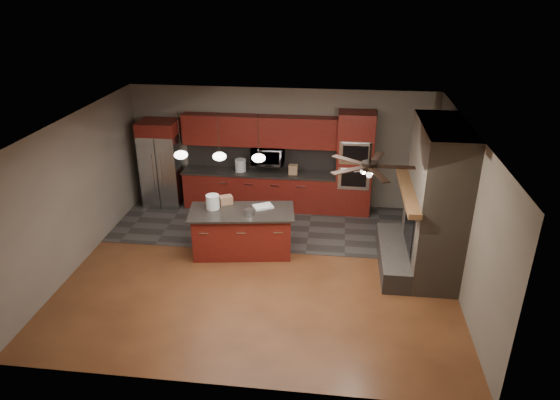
# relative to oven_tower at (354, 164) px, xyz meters

# --- Properties ---
(ground) EXTENTS (7.00, 7.00, 0.00)m
(ground) POSITION_rel_oven_tower_xyz_m (-1.70, -2.69, -1.19)
(ground) COLOR brown
(ground) RESTS_ON ground
(ceiling) EXTENTS (7.00, 6.00, 0.02)m
(ceiling) POSITION_rel_oven_tower_xyz_m (-1.70, -2.69, 1.61)
(ceiling) COLOR white
(ceiling) RESTS_ON back_wall
(back_wall) EXTENTS (7.00, 0.02, 2.80)m
(back_wall) POSITION_rel_oven_tower_xyz_m (-1.70, 0.31, 0.21)
(back_wall) COLOR #746A5D
(back_wall) RESTS_ON ground
(right_wall) EXTENTS (0.02, 6.00, 2.80)m
(right_wall) POSITION_rel_oven_tower_xyz_m (1.80, -2.69, 0.21)
(right_wall) COLOR #746A5D
(right_wall) RESTS_ON ground
(left_wall) EXTENTS (0.02, 6.00, 2.80)m
(left_wall) POSITION_rel_oven_tower_xyz_m (-5.20, -2.69, 0.21)
(left_wall) COLOR #746A5D
(left_wall) RESTS_ON ground
(slate_tile_patch) EXTENTS (7.00, 2.40, 0.01)m
(slate_tile_patch) POSITION_rel_oven_tower_xyz_m (-1.70, -0.89, -1.19)
(slate_tile_patch) COLOR #393633
(slate_tile_patch) RESTS_ON ground
(fireplace_column) EXTENTS (1.30, 2.10, 2.80)m
(fireplace_column) POSITION_rel_oven_tower_xyz_m (1.34, -2.29, 0.11)
(fireplace_column) COLOR brown
(fireplace_column) RESTS_ON ground
(back_cabinetry) EXTENTS (3.59, 0.64, 2.20)m
(back_cabinetry) POSITION_rel_oven_tower_xyz_m (-2.18, 0.05, -0.30)
(back_cabinetry) COLOR maroon
(back_cabinetry) RESTS_ON ground
(oven_tower) EXTENTS (0.80, 0.63, 2.38)m
(oven_tower) POSITION_rel_oven_tower_xyz_m (0.00, 0.00, 0.00)
(oven_tower) COLOR maroon
(oven_tower) RESTS_ON ground
(microwave) EXTENTS (0.73, 0.41, 0.50)m
(microwave) POSITION_rel_oven_tower_xyz_m (-1.98, 0.06, 0.11)
(microwave) COLOR silver
(microwave) RESTS_ON back_cabinetry
(refrigerator) EXTENTS (0.88, 0.75, 2.06)m
(refrigerator) POSITION_rel_oven_tower_xyz_m (-4.48, -0.07, -0.16)
(refrigerator) COLOR silver
(refrigerator) RESTS_ON ground
(kitchen_island) EXTENTS (2.14, 1.20, 0.92)m
(kitchen_island) POSITION_rel_oven_tower_xyz_m (-2.18, -2.16, -0.73)
(kitchen_island) COLOR maroon
(kitchen_island) RESTS_ON ground
(white_bucket) EXTENTS (0.36, 0.36, 0.28)m
(white_bucket) POSITION_rel_oven_tower_xyz_m (-2.76, -2.10, -0.13)
(white_bucket) COLOR silver
(white_bucket) RESTS_ON kitchen_island
(paint_can) EXTENTS (0.21, 0.21, 0.11)m
(paint_can) POSITION_rel_oven_tower_xyz_m (-2.01, -2.30, -0.21)
(paint_can) COLOR #A2A2A6
(paint_can) RESTS_ON kitchen_island
(paint_tray) EXTENTS (0.45, 0.40, 0.04)m
(paint_tray) POSITION_rel_oven_tower_xyz_m (-1.79, -1.94, -0.25)
(paint_tray) COLOR white
(paint_tray) RESTS_ON kitchen_island
(cardboard_box) EXTENTS (0.31, 0.28, 0.16)m
(cardboard_box) POSITION_rel_oven_tower_xyz_m (-2.55, -1.85, -0.19)
(cardboard_box) COLOR #8D6549
(cardboard_box) RESTS_ON kitchen_island
(counter_bucket) EXTENTS (0.31, 0.31, 0.29)m
(counter_bucket) POSITION_rel_oven_tower_xyz_m (-2.61, 0.01, -0.15)
(counter_bucket) COLOR silver
(counter_bucket) RESTS_ON back_cabinetry
(counter_box) EXTENTS (0.20, 0.16, 0.22)m
(counter_box) POSITION_rel_oven_tower_xyz_m (-1.38, -0.04, -0.18)
(counter_box) COLOR #95704D
(counter_box) RESTS_ON back_cabinetry
(pendant_left) EXTENTS (0.26, 0.26, 0.92)m
(pendant_left) POSITION_rel_oven_tower_xyz_m (-3.35, -1.99, 0.77)
(pendant_left) COLOR black
(pendant_left) RESTS_ON ceiling
(pendant_center) EXTENTS (0.26, 0.26, 0.92)m
(pendant_center) POSITION_rel_oven_tower_xyz_m (-2.60, -1.99, 0.77)
(pendant_center) COLOR black
(pendant_center) RESTS_ON ceiling
(pendant_right) EXTENTS (0.26, 0.26, 0.92)m
(pendant_right) POSITION_rel_oven_tower_xyz_m (-1.85, -1.99, 0.77)
(pendant_right) COLOR black
(pendant_right) RESTS_ON ceiling
(ceiling_fan) EXTENTS (1.27, 1.33, 0.41)m
(ceiling_fan) POSITION_rel_oven_tower_xyz_m (0.10, -3.49, 1.27)
(ceiling_fan) COLOR black
(ceiling_fan) RESTS_ON ceiling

